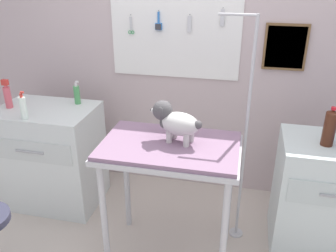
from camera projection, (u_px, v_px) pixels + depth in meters
rear_wall_panel at (192, 68)px, 3.07m from camera, size 4.00×0.11×2.30m
grooming_table at (170, 158)px, 2.32m from camera, size 0.92×0.59×0.92m
grooming_arm at (243, 146)px, 2.51m from camera, size 0.30×0.11×1.70m
dog at (175, 121)px, 2.26m from camera, size 0.36×0.22×0.26m
counter_left at (52, 156)px, 3.08m from camera, size 0.80×0.58×0.90m
cabinet_right at (324, 197)px, 2.55m from camera, size 0.68×0.54×0.88m
spray_bottle_short at (77, 94)px, 2.96m from camera, size 0.05×0.05×0.20m
detangler_spray at (8, 96)px, 2.87m from camera, size 0.06×0.06×0.24m
conditioner_bottle at (23, 108)px, 2.66m from camera, size 0.05×0.05×0.22m
soda_bottle at (330, 128)px, 2.29m from camera, size 0.08×0.08×0.27m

